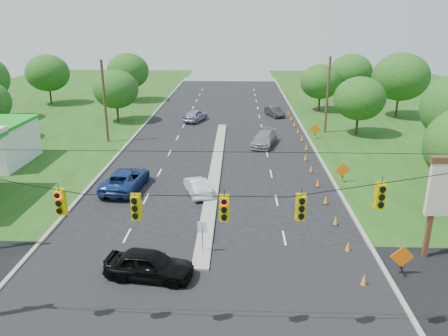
{
  "coord_description": "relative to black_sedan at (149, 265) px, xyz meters",
  "views": [
    {
      "loc": [
        2.01,
        -16.65,
        13.16
      ],
      "look_at": [
        1.02,
        13.36,
        2.8
      ],
      "focal_mm": 35.0,
      "sensor_mm": 36.0,
      "label": 1
    }
  ],
  "objects": [
    {
      "name": "work_sign_2",
      "position": [
        13.41,
        28.68,
        0.29
      ],
      "size": [
        1.27,
        0.58,
        1.37
      ],
      "color": "black",
      "rests_on": "ground"
    },
    {
      "name": "dark_car_receding",
      "position": [
        9.72,
        40.79,
        -0.15
      ],
      "size": [
        2.75,
        4.22,
        1.31
      ],
      "primitive_type": "imported",
      "rotation": [
        0.0,
        0.0,
        0.37
      ],
      "color": "#272222",
      "rests_on": "ground"
    },
    {
      "name": "cone_12",
      "position": [
        11.81,
        41.68,
        -0.46
      ],
      "size": [
        0.32,
        0.32,
        0.7
      ],
      "primitive_type": "cone",
      "color": "orange",
      "rests_on": "ground"
    },
    {
      "name": "cone_8",
      "position": [
        11.81,
        27.68,
        -0.46
      ],
      "size": [
        0.32,
        0.32,
        0.7
      ],
      "primitive_type": "cone",
      "color": "orange",
      "rests_on": "ground"
    },
    {
      "name": "silver_car_far",
      "position": [
        7.46,
        25.8,
        -0.05
      ],
      "size": [
        3.42,
        5.56,
        1.5
      ],
      "primitive_type": "imported",
      "rotation": [
        0.0,
        0.0,
        -0.27
      ],
      "color": "gray",
      "rests_on": "ground"
    },
    {
      "name": "cone_3",
      "position": [
        11.21,
        10.18,
        -0.46
      ],
      "size": [
        0.32,
        0.32,
        0.7
      ],
      "primitive_type": "cone",
      "color": "orange",
      "rests_on": "ground"
    },
    {
      "name": "cross_street",
      "position": [
        2.61,
        -3.32,
        -0.81
      ],
      "size": [
        160.0,
        14.0,
        0.02
      ],
      "primitive_type": "cube",
      "color": "black",
      "rests_on": "ground"
    },
    {
      "name": "signal_span",
      "position": [
        2.55,
        -4.32,
        4.17
      ],
      "size": [
        25.6,
        0.32,
        9.0
      ],
      "color": "#422D1C",
      "rests_on": "ground"
    },
    {
      "name": "cone_11",
      "position": [
        11.81,
        38.18,
        -0.46
      ],
      "size": [
        0.32,
        0.32,
        0.7
      ],
      "primitive_type": "cone",
      "color": "orange",
      "rests_on": "ground"
    },
    {
      "name": "median",
      "position": [
        2.61,
        17.68,
        -0.81
      ],
      "size": [
        1.0,
        34.0,
        0.18
      ],
      "primitive_type": "cube",
      "color": "gray",
      "rests_on": "ground"
    },
    {
      "name": "median_sign",
      "position": [
        2.61,
        2.68,
        0.66
      ],
      "size": [
        0.55,
        0.06,
        2.05
      ],
      "color": "gray",
      "rests_on": "ground"
    },
    {
      "name": "cone_7",
      "position": [
        11.81,
        24.18,
        -0.46
      ],
      "size": [
        0.32,
        0.32,
        0.7
      ],
      "primitive_type": "cone",
      "color": "orange",
      "rests_on": "ground"
    },
    {
      "name": "utility_pole_far_right",
      "position": [
        15.11,
        31.68,
        3.69
      ],
      "size": [
        0.28,
        0.28,
        9.0
      ],
      "primitive_type": "cylinder",
      "color": "#422D1C",
      "rests_on": "ground"
    },
    {
      "name": "tree_5",
      "position": [
        -11.39,
        36.68,
        3.53
      ],
      "size": [
        5.88,
        5.88,
        6.86
      ],
      "color": "black",
      "rests_on": "ground"
    },
    {
      "name": "work_sign_0",
      "position": [
        13.41,
        0.68,
        0.29
      ],
      "size": [
        1.27,
        0.58,
        1.37
      ],
      "color": "black",
      "rests_on": "ground"
    },
    {
      "name": "utility_pole_far_left",
      "position": [
        -9.89,
        26.68,
        3.69
      ],
      "size": [
        0.28,
        0.28,
        9.0
      ],
      "primitive_type": "cylinder",
      "color": "#422D1C",
      "rests_on": "ground"
    },
    {
      "name": "cone_0",
      "position": [
        11.21,
        -0.32,
        -0.46
      ],
      "size": [
        0.32,
        0.32,
        0.7
      ],
      "primitive_type": "cone",
      "color": "orange",
      "rests_on": "ground"
    },
    {
      "name": "white_sedan",
      "position": [
        1.48,
        11.78,
        -0.14
      ],
      "size": [
        2.64,
        4.27,
        1.33
      ],
      "primitive_type": "imported",
      "rotation": [
        0.0,
        0.0,
        3.47
      ],
      "color": "white",
      "rests_on": "ground"
    },
    {
      "name": "cone_1",
      "position": [
        11.21,
        3.18,
        -0.46
      ],
      "size": [
        0.32,
        0.32,
        0.7
      ],
      "primitive_type": "cone",
      "color": "orange",
      "rests_on": "ground"
    },
    {
      "name": "black_sedan",
      "position": [
        0.0,
        0.0,
        0.0
      ],
      "size": [
        4.95,
        2.55,
        1.61
      ],
      "primitive_type": "imported",
      "rotation": [
        0.0,
        0.0,
        1.43
      ],
      "color": "black",
      "rests_on": "ground"
    },
    {
      "name": "tree_9",
      "position": [
        18.61,
        30.68,
        3.53
      ],
      "size": [
        5.88,
        5.88,
        6.86
      ],
      "color": "black",
      "rests_on": "ground"
    },
    {
      "name": "tree_6",
      "position": [
        -13.39,
        51.68,
        4.15
      ],
      "size": [
        6.72,
        6.72,
        7.84
      ],
      "color": "black",
      "rests_on": "ground"
    },
    {
      "name": "silver_car_oncoming",
      "position": [
        -1.1,
        37.33,
        -0.0
      ],
      "size": [
        3.34,
        5.08,
        1.61
      ],
      "primitive_type": "imported",
      "rotation": [
        0.0,
        0.0,
        2.81
      ],
      "color": "#8789A3",
      "rests_on": "ground"
    },
    {
      "name": "work_sign_1",
      "position": [
        13.41,
        14.68,
        0.29
      ],
      "size": [
        1.27,
        0.58,
        1.37
      ],
      "color": "black",
      "rests_on": "ground"
    },
    {
      "name": "tree_11",
      "position": [
        22.61,
        51.68,
        4.15
      ],
      "size": [
        6.72,
        6.72,
        7.84
      ],
      "color": "black",
      "rests_on": "ground"
    },
    {
      "name": "tree_12",
      "position": [
        16.61,
        44.68,
        3.53
      ],
      "size": [
        5.88,
        5.88,
        6.86
      ],
      "color": "black",
      "rests_on": "ground"
    },
    {
      "name": "cone_10",
      "position": [
        11.81,
        34.68,
        -0.46
      ],
      "size": [
        0.32,
        0.32,
        0.7
      ],
      "primitive_type": "cone",
      "color": "orange",
      "rests_on": "ground"
    },
    {
      "name": "cone_6",
      "position": [
        11.21,
        20.68,
        -0.46
      ],
      "size": [
        0.32,
        0.32,
        0.7
      ],
      "primitive_type": "cone",
      "color": "orange",
      "rests_on": "ground"
    },
    {
      "name": "cone_2",
      "position": [
        11.21,
        6.68,
        -0.46
      ],
      "size": [
        0.32,
        0.32,
        0.7
      ],
      "primitive_type": "cone",
      "color": "orange",
      "rests_on": "ground"
    },
    {
      "name": "tree_4",
      "position": [
        -25.39,
        48.68,
        4.15
      ],
      "size": [
        6.72,
        6.72,
        7.84
      ],
      "color": "black",
      "rests_on": "ground"
    },
    {
      "name": "curb_right",
      "position": [
        12.71,
        26.68,
        -0.81
      ],
      "size": [
        0.25,
        110.0,
        0.16
      ],
      "primitive_type": "cube",
      "color": "gray",
      "rests_on": "ground"
    },
    {
      "name": "ground",
      "position": [
        2.61,
        -3.32,
        -0.81
      ],
      "size": [
        160.0,
        160.0,
        0.0
      ],
      "primitive_type": "plane",
      "color": "black",
      "rests_on": "ground"
    },
    {
      "name": "cone_5",
      "position": [
        11.21,
        17.18,
        -0.46
      ],
      "size": [
        0.32,
        0.32,
        0.7
      ],
      "primitive_type": "cone",
      "color": "orange",
      "rests_on": "ground"
    },
    {
      "name": "blue_pickup",
      "position": [
        -4.41,
        12.64,
        0.03
      ],
      "size": [
        3.24,
        6.19,
        1.66
      ],
      "primitive_type": "imported",
      "rotation": [
        0.0,
        0.0,
        3.06
      ],
      "color": "navy",
      "rests_on": "ground"
    },
    {
      "name": "tree_10",
      "position": [
        26.61,
        40.68,
        4.77
      ],
      "size": [
        7.56,
        7.56,
        8.82
      ],
      "color": "black",
      "rests_on": "ground"
    },
    {
      "name": "cone_9",
      "position": [
        11.81,
        31.18,
        -0.46
      ],
      "size": [
        0.32,
        0.32,
        0.7
      ],
      "primitive_type": "cone",
      "color": "orange",
      "rests_on": "ground"
    },
    {
      "name": "cone_4",
      "position": [
        11.21,
        13.68,
        -0.46
      ],
      "size": [
        0.32,
        0.32,
        0.7
      ],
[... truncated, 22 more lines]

